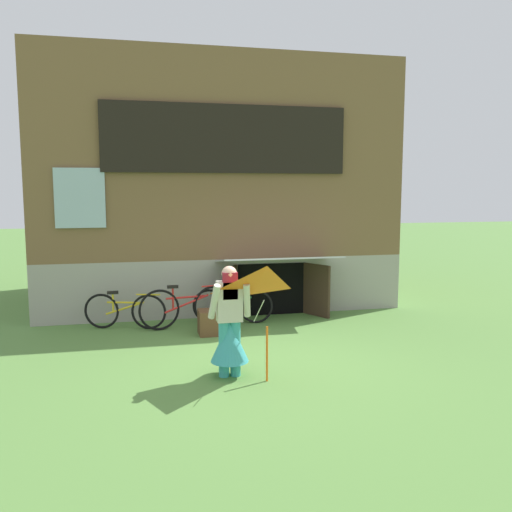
{
  "coord_description": "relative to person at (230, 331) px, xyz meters",
  "views": [
    {
      "loc": [
        -1.76,
        -7.44,
        2.54
      ],
      "look_at": [
        0.14,
        1.03,
        1.46
      ],
      "focal_mm": 37.74,
      "sensor_mm": 36.0,
      "label": 1
    }
  ],
  "objects": [
    {
      "name": "ground_plane",
      "position": [
        0.55,
        0.43,
        -0.64
      ],
      "size": [
        60.0,
        60.0,
        0.0
      ],
      "primitive_type": "plane",
      "color": "#56843D"
    },
    {
      "name": "log_house",
      "position": [
        0.55,
        5.68,
        1.98
      ],
      "size": [
        7.45,
        5.61,
        5.23
      ],
      "color": "#9E998E",
      "rests_on": "ground_plane"
    },
    {
      "name": "kite",
      "position": [
        0.39,
        -0.55,
        0.56
      ],
      "size": [
        0.91,
        0.98,
        1.46
      ],
      "color": "orange",
      "rests_on": "ground_plane"
    },
    {
      "name": "person",
      "position": [
        0.0,
        0.0,
        0.0
      ],
      "size": [
        0.6,
        0.52,
        1.52
      ],
      "rotation": [
        0.0,
        0.0,
        0.07
      ],
      "color": "teal",
      "rests_on": "ground_plane"
    },
    {
      "name": "bicycle_green",
      "position": [
        0.56,
        2.9,
        -0.3
      ],
      "size": [
        1.5,
        0.42,
        0.7
      ],
      "rotation": [
        0.0,
        0.0,
        -0.25
      ],
      "color": "black",
      "rests_on": "ground_plane"
    },
    {
      "name": "bicycle_yellow",
      "position": [
        -1.44,
        2.91,
        -0.3
      ],
      "size": [
        1.48,
        0.47,
        0.7
      ],
      "rotation": [
        0.0,
        0.0,
        -0.28
      ],
      "color": "black",
      "rests_on": "ground_plane"
    },
    {
      "name": "wooden_crate",
      "position": [
        0.07,
        2.19,
        -0.42
      ],
      "size": [
        0.49,
        0.42,
        0.43
      ],
      "primitive_type": "cube",
      "color": "brown",
      "rests_on": "ground_plane"
    },
    {
      "name": "bicycle_red",
      "position": [
        -0.33,
        2.75,
        -0.25
      ],
      "size": [
        1.76,
        0.35,
        0.81
      ],
      "rotation": [
        0.0,
        0.0,
        0.17
      ],
      "color": "black",
      "rests_on": "ground_plane"
    }
  ]
}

